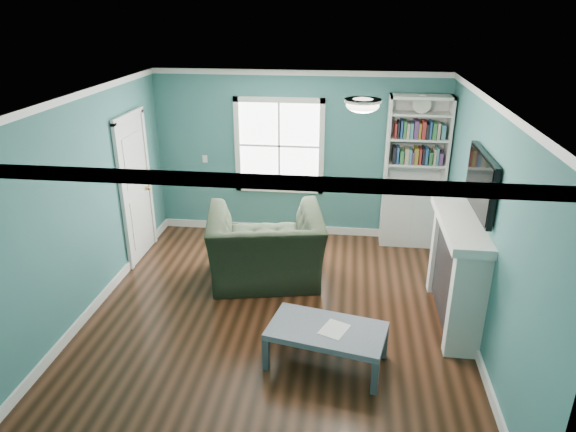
# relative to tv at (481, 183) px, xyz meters

# --- Properties ---
(floor) EXTENTS (5.00, 5.00, 0.00)m
(floor) POSITION_rel_tv_xyz_m (-2.20, -0.20, -1.72)
(floor) COLOR black
(floor) RESTS_ON ground
(room_walls) EXTENTS (5.00, 5.00, 5.00)m
(room_walls) POSITION_rel_tv_xyz_m (-2.20, -0.20, -0.14)
(room_walls) COLOR #377070
(room_walls) RESTS_ON ground
(trim) EXTENTS (4.50, 5.00, 2.60)m
(trim) POSITION_rel_tv_xyz_m (-2.20, -0.20, -0.49)
(trim) COLOR white
(trim) RESTS_ON ground
(window) EXTENTS (1.40, 0.06, 1.50)m
(window) POSITION_rel_tv_xyz_m (-2.50, 2.29, -0.27)
(window) COLOR white
(window) RESTS_ON room_walls
(bookshelf) EXTENTS (0.90, 0.35, 2.31)m
(bookshelf) POSITION_rel_tv_xyz_m (-0.43, 2.10, -0.80)
(bookshelf) COLOR silver
(bookshelf) RESTS_ON ground
(fireplace) EXTENTS (0.44, 1.58, 1.30)m
(fireplace) POSITION_rel_tv_xyz_m (-0.12, 0.00, -1.09)
(fireplace) COLOR black
(fireplace) RESTS_ON ground
(tv) EXTENTS (0.06, 1.10, 0.65)m
(tv) POSITION_rel_tv_xyz_m (0.00, 0.00, 0.00)
(tv) COLOR black
(tv) RESTS_ON fireplace
(door) EXTENTS (0.12, 0.98, 2.17)m
(door) POSITION_rel_tv_xyz_m (-4.42, 1.20, -0.65)
(door) COLOR silver
(door) RESTS_ON ground
(ceiling_fixture) EXTENTS (0.38, 0.38, 0.15)m
(ceiling_fixture) POSITION_rel_tv_xyz_m (-1.30, -0.10, 0.82)
(ceiling_fixture) COLOR white
(ceiling_fixture) RESTS_ON room_walls
(light_switch) EXTENTS (0.08, 0.01, 0.12)m
(light_switch) POSITION_rel_tv_xyz_m (-3.70, 2.28, -0.52)
(light_switch) COLOR white
(light_switch) RESTS_ON room_walls
(recliner) EXTENTS (1.65, 1.24, 1.30)m
(recliner) POSITION_rel_tv_xyz_m (-2.46, 0.67, -1.08)
(recliner) COLOR black
(recliner) RESTS_ON ground
(coffee_table) EXTENTS (1.29, 0.87, 0.43)m
(coffee_table) POSITION_rel_tv_xyz_m (-1.55, -1.00, -1.35)
(coffee_table) COLOR #444C52
(coffee_table) RESTS_ON ground
(paper_sheet) EXTENTS (0.34, 0.37, 0.00)m
(paper_sheet) POSITION_rel_tv_xyz_m (-1.48, -1.01, -1.29)
(paper_sheet) COLOR white
(paper_sheet) RESTS_ON coffee_table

